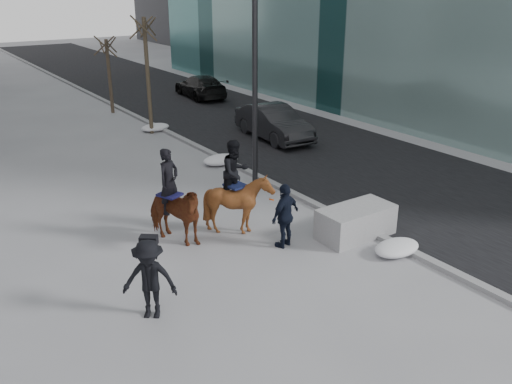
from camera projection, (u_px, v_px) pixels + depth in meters
ground at (283, 262)px, 13.55m from camera, size 120.00×120.00×0.00m
road at (274, 134)px, 24.92m from camera, size 8.00×90.00×0.01m
curb at (198, 147)px, 22.81m from camera, size 0.25×90.00×0.12m
planter at (356, 222)px, 14.80m from camera, size 2.13×1.07×0.85m
car_near at (274, 122)px, 23.91m from camera, size 1.92×4.62×1.49m
car_far at (200, 86)px, 32.58m from camera, size 2.30×4.77×1.34m
tree_near at (147, 71)px, 24.05m from camera, size 1.20×1.20×5.72m
tree_far at (109, 73)px, 28.21m from camera, size 1.20×1.20×4.23m
mounted_left at (173, 209)px, 14.27m from camera, size 1.62×2.19×2.58m
mounted_right at (238, 197)px, 14.82m from camera, size 1.57×1.72×2.63m
feeder at (285, 215)px, 14.08m from camera, size 1.11×0.99×1.75m
camera_crew at (149, 279)px, 11.06m from camera, size 1.30×1.21×1.75m
lamppost at (258, 35)px, 16.90m from camera, size 0.25×2.01×9.09m
snow_piles at (232, 165)px, 20.14m from camera, size 1.43×15.74×0.36m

